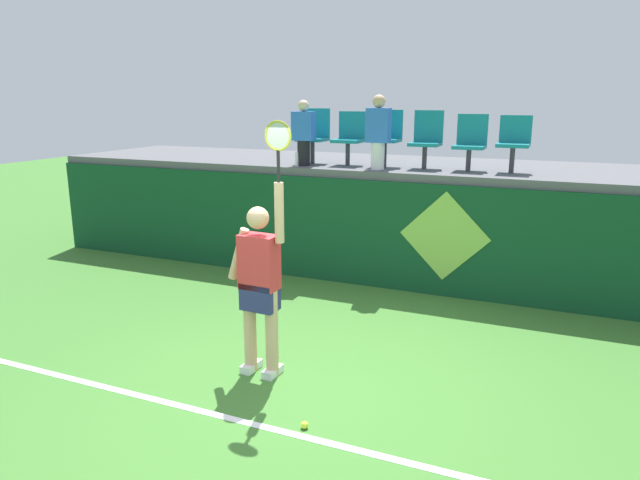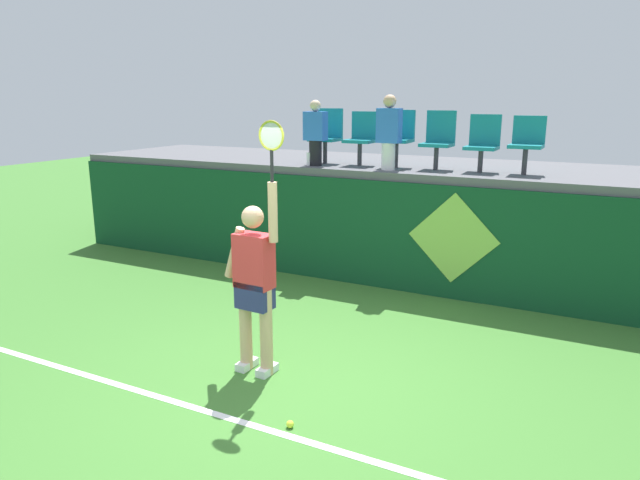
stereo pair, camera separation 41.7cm
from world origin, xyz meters
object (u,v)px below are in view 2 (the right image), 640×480
object	(u,v)px
water_bottle	(309,159)
stadium_chair_0	(327,134)
spectator_0	(389,131)
stadium_chair_4	(483,141)
tennis_ball	(290,424)
stadium_chair_2	(398,135)
spectator_1	(315,132)
stadium_chair_5	(527,141)
stadium_chair_1	(362,136)
stadium_chair_3	(439,138)
tennis_player	(255,280)

from	to	relation	value
water_bottle	stadium_chair_0	distance (m)	0.62
spectator_0	stadium_chair_4	bearing A→B (deg)	17.94
tennis_ball	stadium_chair_4	distance (m)	5.15
water_bottle	stadium_chair_2	world-z (taller)	stadium_chair_2
stadium_chair_2	stadium_chair_4	world-z (taller)	stadium_chair_2
water_bottle	stadium_chair_4	bearing A→B (deg)	10.89
spectator_1	stadium_chair_5	bearing A→B (deg)	7.52
tennis_ball	stadium_chair_1	bearing A→B (deg)	106.27
stadium_chair_1	stadium_chair_3	distance (m)	1.23
stadium_chair_4	stadium_chair_5	distance (m)	0.60
water_bottle	stadium_chair_4	size ratio (longest dim) A/B	0.26
stadium_chair_3	stadium_chair_4	bearing A→B (deg)	-0.20
tennis_player	stadium_chair_0	world-z (taller)	stadium_chair_0
tennis_player	spectator_1	size ratio (longest dim) A/B	2.54
tennis_player	stadium_chair_2	world-z (taller)	stadium_chair_2
water_bottle	spectator_0	xyz separation A→B (m)	(1.29, 0.08, 0.46)
stadium_chair_1	spectator_1	xyz separation A→B (m)	(-0.61, -0.41, 0.06)
stadium_chair_0	stadium_chair_1	world-z (taller)	stadium_chair_0
tennis_player	stadium_chair_5	xyz separation A→B (m)	(1.96, 3.89, 1.18)
tennis_ball	stadium_chair_3	distance (m)	5.14
water_bottle	stadium_chair_3	world-z (taller)	stadium_chair_3
stadium_chair_4	stadium_chair_1	bearing A→B (deg)	-179.93
stadium_chair_5	spectator_0	bearing A→B (deg)	-167.81
stadium_chair_3	spectator_1	bearing A→B (deg)	-167.21
tennis_ball	stadium_chair_4	bearing A→B (deg)	83.65
tennis_ball	stadium_chair_4	xyz separation A→B (m)	(0.52, 4.66, 2.12)
stadium_chair_1	stadium_chair_5	world-z (taller)	stadium_chair_1
water_bottle	spectator_1	world-z (taller)	spectator_1
water_bottle	stadium_chair_1	size ratio (longest dim) A/B	0.25
stadium_chair_2	spectator_0	size ratio (longest dim) A/B	0.79
stadium_chair_0	stadium_chair_1	xyz separation A→B (m)	(0.61, -0.00, -0.02)
tennis_player	spectator_1	world-z (taller)	spectator_1
tennis_ball	stadium_chair_0	size ratio (longest dim) A/B	0.08
tennis_player	stadium_chair_2	size ratio (longest dim) A/B	2.98
stadium_chair_1	stadium_chair_2	bearing A→B (deg)	0.00
stadium_chair_0	stadium_chair_3	bearing A→B (deg)	0.02
stadium_chair_0	spectator_1	world-z (taller)	spectator_1
tennis_ball	spectator_0	world-z (taller)	spectator_0
tennis_player	spectator_0	bearing A→B (deg)	88.68
water_bottle	stadium_chair_5	xyz separation A→B (m)	(3.17, 0.49, 0.35)
stadium_chair_3	stadium_chair_5	size ratio (longest dim) A/B	1.07
stadium_chair_3	spectator_1	xyz separation A→B (m)	(-1.84, -0.42, 0.06)
tennis_player	stadium_chair_4	distance (m)	4.28
tennis_ball	stadium_chair_4	size ratio (longest dim) A/B	0.08
stadium_chair_0	stadium_chair_2	distance (m)	1.21
stadium_chair_2	water_bottle	bearing A→B (deg)	-159.18
stadium_chair_5	stadium_chair_3	bearing A→B (deg)	179.57
stadium_chair_1	spectator_0	world-z (taller)	spectator_0
stadium_chair_0	stadium_chair_1	distance (m)	0.61
stadium_chair_0	stadium_chair_5	world-z (taller)	stadium_chair_0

